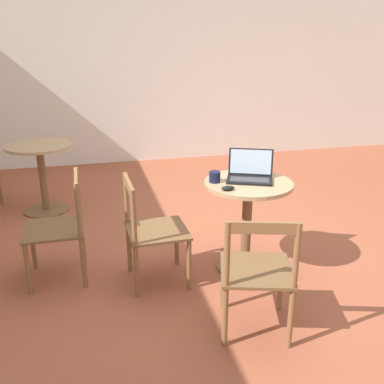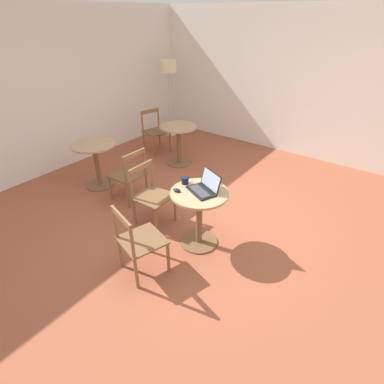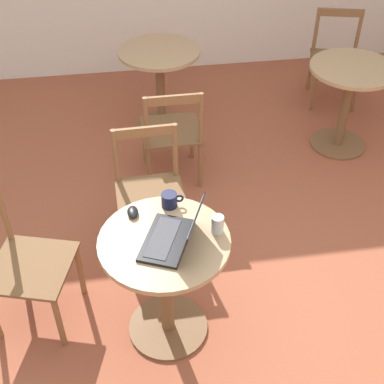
{
  "view_description": "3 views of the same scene",
  "coord_description": "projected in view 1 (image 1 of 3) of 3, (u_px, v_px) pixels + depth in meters",
  "views": [
    {
      "loc": [
        -3.22,
        1.05,
        1.8
      ],
      "look_at": [
        -0.09,
        0.26,
        0.63
      ],
      "focal_mm": 40.0,
      "sensor_mm": 36.0,
      "label": 1
    },
    {
      "loc": [
        -2.71,
        -1.85,
        2.53
      ],
      "look_at": [
        -0.15,
        0.07,
        0.61
      ],
      "focal_mm": 28.0,
      "sensor_mm": 36.0,
      "label": 2
    },
    {
      "loc": [
        -0.43,
        -2.08,
        2.7
      ],
      "look_at": [
        -0.06,
        0.35,
        0.63
      ],
      "focal_mm": 50.0,
      "sensor_mm": 36.0,
      "label": 3
    }
  ],
  "objects": [
    {
      "name": "cafe_table_mid",
      "position": [
        41.0,
        165.0,
        4.54
      ],
      "size": [
        0.69,
        0.69,
        0.75
      ],
      "color": "brown",
      "rests_on": "ground_plane"
    },
    {
      "name": "wall_side",
      "position": [
        154.0,
        70.0,
        6.27
      ],
      "size": [
        0.06,
        9.4,
        2.7
      ],
      "color": "white",
      "rests_on": "ground_plane"
    },
    {
      "name": "ground_plane",
      "position": [
        218.0,
        253.0,
        3.79
      ],
      "size": [
        16.0,
        16.0,
        0.0
      ],
      "primitive_type": "plane",
      "color": "#9E5138"
    },
    {
      "name": "drinking_glass",
      "position": [
        234.0,
        166.0,
        3.54
      ],
      "size": [
        0.07,
        0.07,
        0.1
      ],
      "color": "silver",
      "rests_on": "cafe_table_near"
    },
    {
      "name": "cafe_table_near",
      "position": [
        247.0,
        208.0,
        3.39
      ],
      "size": [
        0.69,
        0.69,
        0.75
      ],
      "color": "brown",
      "rests_on": "ground_plane"
    },
    {
      "name": "chair_near_left",
      "position": [
        257.0,
        273.0,
        2.65
      ],
      "size": [
        0.55,
        0.55,
        0.84
      ],
      "color": "brown",
      "rests_on": "ground_plane"
    },
    {
      "name": "mug",
      "position": [
        215.0,
        177.0,
        3.29
      ],
      "size": [
        0.12,
        0.09,
        0.08
      ],
      "color": "#141938",
      "rests_on": "cafe_table_near"
    },
    {
      "name": "laptop",
      "position": [
        250.0,
        174.0,
        3.35
      ],
      "size": [
        0.39,
        0.43,
        0.22
      ],
      "color": "black",
      "rests_on": "cafe_table_near"
    },
    {
      "name": "chair_near_back",
      "position": [
        151.0,
        231.0,
        3.22
      ],
      "size": [
        0.46,
        0.46,
        0.84
      ],
      "color": "brown",
      "rests_on": "ground_plane"
    },
    {
      "name": "chair_far_front",
      "position": [
        60.0,
        228.0,
        3.28
      ],
      "size": [
        0.45,
        0.45,
        0.84
      ],
      "color": "brown",
      "rests_on": "ground_plane"
    },
    {
      "name": "mouse",
      "position": [
        228.0,
        188.0,
        3.12
      ],
      "size": [
        0.06,
        0.1,
        0.03
      ],
      "color": "black",
      "rests_on": "cafe_table_near"
    }
  ]
}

